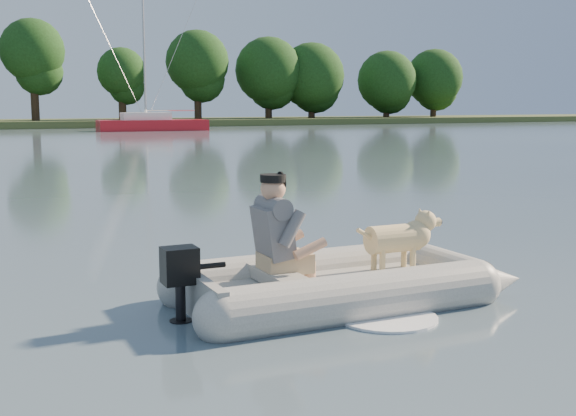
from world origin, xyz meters
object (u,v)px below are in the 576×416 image
dinghy (342,242)px  dog (394,243)px  sailboat (152,124)px  man (275,228)px

dinghy → dog: (0.68, 0.05, -0.08)m
dinghy → dog: dinghy is taller
dog → sailboat: bearing=78.6°
dinghy → man: (-0.73, 0.06, 0.19)m
man → sailboat: sailboat is taller
man → sailboat: (11.60, 47.99, -0.32)m
dinghy → sailboat: (10.87, 48.05, -0.13)m
dinghy → man: bearing=175.8°
sailboat → man: bearing=-100.6°
dinghy → dog: bearing=4.6°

